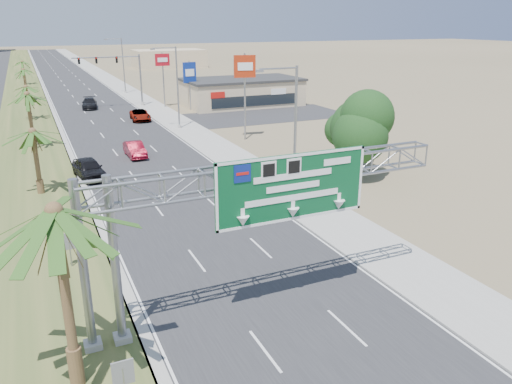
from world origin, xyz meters
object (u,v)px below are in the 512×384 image
Objects in this scene: signal_mast at (127,76)px; pole_sign_blue at (190,74)px; car_mid_lane at (135,150)px; pole_sign_red_far at (163,64)px; sign_gantry at (256,188)px; car_far at (90,103)px; pole_sign_red_near at (245,72)px; palm_near at (54,212)px; car_right_lane at (140,115)px; store_building at (242,93)px; car_left_lane at (89,169)px.

signal_mast reaches higher than pole_sign_blue.
car_mid_lane is 0.54× the size of pole_sign_red_far.
sign_gantry is at bearing -100.68° from pole_sign_red_far.
pole_sign_red_far is at bearing 68.92° from car_mid_lane.
pole_sign_blue is at bearing -22.74° from car_far.
car_far is (-6.02, 0.79, -4.07)m from signal_mast.
pole_sign_red_near is at bearing 10.00° from car_mid_lane.
pole_sign_red_near reaches higher than pole_sign_red_far.
pole_sign_red_far is at bearing 79.32° from sign_gantry.
palm_near is 0.81× the size of signal_mast.
car_right_lane is (4.60, 19.11, -0.01)m from car_mid_lane.
pole_sign_red_far reaches higher than car_far.
car_mid_lane is 19.66m from car_right_lane.
palm_near is 0.46× the size of store_building.
car_mid_lane is at bearing -98.57° from car_right_lane.
pole_sign_red_near is (13.06, 2.51, 6.84)m from car_mid_lane.
pole_sign_red_near reaches higher than car_far.
sign_gantry is 3.10× the size of car_far.
store_building reaches higher than car_far.
signal_mast is 2.28× the size of car_mid_lane.
sign_gantry reaches higher than car_left_lane.
palm_near is at bearing -99.57° from car_right_lane.
palm_near is 34.20m from car_mid_lane.
palm_near is at bearing -105.97° from car_mid_lane.
pole_sign_red_near is at bearing 16.08° from car_left_lane.
pole_sign_blue is (18.50, 29.81, 4.50)m from car_left_lane.
signal_mast is at bearing 90.34° from car_right_lane.
store_building reaches higher than car_left_lane.
car_far is at bearing 89.88° from car_mid_lane.
store_building is 4.00× the size of car_mid_lane.
signal_mast is (14.37, 63.97, -2.08)m from palm_near.
pole_sign_red_near is at bearing 67.49° from sign_gantry.
pole_sign_red_far reaches higher than sign_gantry.
signal_mast is at bearing 65.99° from car_left_lane.
car_mid_lane is at bearing -169.14° from pole_sign_red_near.
car_far is at bearing 163.52° from store_building.
signal_mast is 32.26m from car_mid_lane.
sign_gantry is 3.72× the size of car_mid_lane.
pole_sign_red_far reaches higher than pole_sign_blue.
car_far is at bearing 114.35° from pole_sign_red_near.
pole_sign_blue reaches higher than car_right_lane.
pole_sign_red_far is (10.93, -3.75, 5.83)m from car_far.
car_far is (4.65, 37.87, -0.07)m from car_left_lane.
pole_sign_blue is (13.85, -8.07, 4.58)m from car_far.
car_far is at bearing 149.78° from pole_sign_blue.
car_far is (-5.02, 13.18, 0.05)m from car_right_lane.
pole_sign_red_far is at bearing 165.83° from store_building.
pole_sign_red_near is at bearing -112.14° from store_building.
car_mid_lane is 0.61× the size of pole_sign_blue.
car_far is (0.22, 62.83, -5.27)m from sign_gantry.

